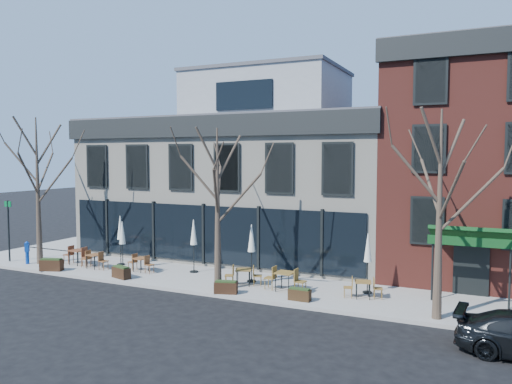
% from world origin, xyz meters
% --- Properties ---
extents(ground, '(120.00, 120.00, 0.00)m').
position_xyz_m(ground, '(0.00, 0.00, 0.00)').
color(ground, black).
rests_on(ground, ground).
extents(sidewalk_front, '(33.50, 4.70, 0.15)m').
position_xyz_m(sidewalk_front, '(3.25, -2.15, 0.07)').
color(sidewalk_front, gray).
rests_on(sidewalk_front, ground).
extents(sidewalk_side, '(4.50, 12.00, 0.15)m').
position_xyz_m(sidewalk_side, '(-11.25, 6.00, 0.07)').
color(sidewalk_side, gray).
rests_on(sidewalk_side, ground).
extents(corner_building, '(18.39, 10.39, 11.10)m').
position_xyz_m(corner_building, '(0.07, 5.07, 4.72)').
color(corner_building, beige).
rests_on(corner_building, ground).
extents(red_brick_building, '(8.20, 11.78, 11.18)m').
position_xyz_m(red_brick_building, '(13.00, 4.98, 5.64)').
color(red_brick_building, maroon).
rests_on(red_brick_building, ground).
extents(tree_corner, '(3.93, 3.98, 7.92)m').
position_xyz_m(tree_corner, '(-8.49, -3.20, 4.25)').
color(tree_corner, '#382B21').
rests_on(tree_corner, sidewalk_front).
extents(tree_mid, '(3.50, 3.55, 7.04)m').
position_xyz_m(tree_mid, '(3.01, -3.90, 3.79)').
color(tree_mid, '#382B21').
rests_on(tree_mid, sidewalk_front).
extents(tree_right, '(3.72, 3.77, 7.48)m').
position_xyz_m(tree_right, '(12.01, -3.90, 4.02)').
color(tree_right, '#382B21').
rests_on(tree_right, sidewalk_front).
extents(sign_pole, '(0.50, 0.10, 3.40)m').
position_xyz_m(sign_pole, '(-10.50, -3.50, 2.07)').
color(sign_pole, black).
rests_on(sign_pole, sidewalk_front).
extents(call_box, '(0.26, 0.25, 1.26)m').
position_xyz_m(call_box, '(-9.02, -3.57, 0.82)').
color(call_box, '#0B3899').
rests_on(call_box, sidewalk_front).
extents(cafe_set_0, '(1.86, 0.77, 0.97)m').
position_xyz_m(cafe_set_0, '(-6.42, -2.54, 0.65)').
color(cafe_set_0, brown).
rests_on(cafe_set_0, sidewalk_front).
extents(cafe_set_1, '(1.72, 0.72, 0.90)m').
position_xyz_m(cafe_set_1, '(-4.94, -2.86, 0.61)').
color(cafe_set_1, brown).
rests_on(cafe_set_1, sidewalk_front).
extents(cafe_set_2, '(1.66, 0.74, 0.85)m').
position_xyz_m(cafe_set_2, '(-2.29, -2.44, 0.59)').
color(cafe_set_2, brown).
rests_on(cafe_set_2, sidewalk_front).
extents(cafe_set_3, '(1.75, 1.04, 0.91)m').
position_xyz_m(cafe_set_3, '(3.63, -2.68, 0.62)').
color(cafe_set_3, brown).
rests_on(cafe_set_3, sidewalk_front).
extents(cafe_set_4, '(1.94, 0.81, 1.01)m').
position_xyz_m(cafe_set_4, '(5.69, -2.78, 0.67)').
color(cafe_set_4, brown).
rests_on(cafe_set_4, sidewalk_front).
extents(cafe_set_5, '(1.67, 0.84, 0.85)m').
position_xyz_m(cafe_set_5, '(9.00, -2.43, 0.59)').
color(cafe_set_5, brown).
rests_on(cafe_set_5, sidewalk_front).
extents(umbrella_0, '(0.42, 0.42, 2.64)m').
position_xyz_m(umbrella_0, '(-4.26, -1.62, 2.01)').
color(umbrella_0, black).
rests_on(umbrella_0, sidewalk_front).
extents(umbrella_1, '(0.40, 0.40, 2.50)m').
position_xyz_m(umbrella_1, '(-3.48, -2.39, 1.91)').
color(umbrella_1, black).
rests_on(umbrella_1, sidewalk_front).
extents(umbrella_2, '(0.43, 0.43, 2.67)m').
position_xyz_m(umbrella_2, '(0.23, -1.44, 2.03)').
color(umbrella_2, black).
rests_on(umbrella_2, sidewalk_front).
extents(umbrella_3, '(0.43, 0.43, 2.68)m').
position_xyz_m(umbrella_3, '(3.68, -1.92, 2.04)').
color(umbrella_3, black).
rests_on(umbrella_3, sidewalk_front).
extents(umbrella_4, '(0.41, 0.41, 2.56)m').
position_xyz_m(umbrella_4, '(9.00, -1.59, 1.96)').
color(umbrella_4, black).
rests_on(umbrella_4, sidewalk_front).
extents(planter_0, '(1.21, 0.78, 0.63)m').
position_xyz_m(planter_0, '(-6.56, -4.20, 0.46)').
color(planter_0, '#321D10').
rests_on(planter_0, sidewalk_front).
extents(planter_1, '(1.10, 0.69, 0.58)m').
position_xyz_m(planter_1, '(-2.28, -3.94, 0.44)').
color(planter_1, black).
rests_on(planter_1, sidewalk_front).
extents(planter_2, '(1.05, 0.66, 0.55)m').
position_xyz_m(planter_2, '(3.55, -4.20, 0.42)').
color(planter_2, '#311C10').
rests_on(planter_2, sidewalk_front).
extents(planter_3, '(0.90, 0.37, 0.50)m').
position_xyz_m(planter_3, '(6.76, -3.86, 0.40)').
color(planter_3, '#312010').
rests_on(planter_3, sidewalk_front).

